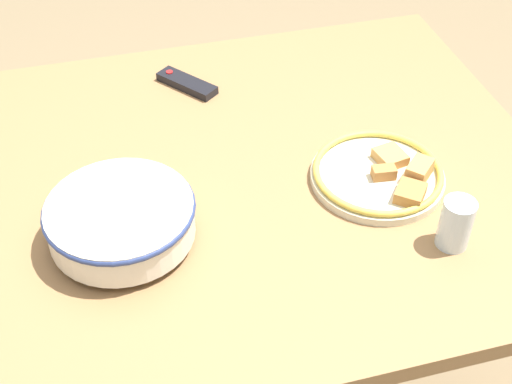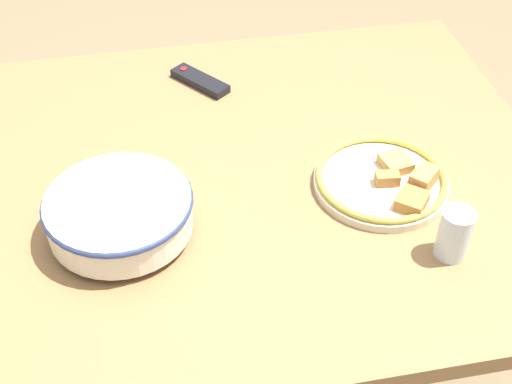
% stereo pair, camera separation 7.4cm
% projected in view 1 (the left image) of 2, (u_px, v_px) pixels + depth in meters
% --- Properties ---
extents(ground_plane, '(8.00, 8.00, 0.00)m').
position_uv_depth(ground_plane, '(243.00, 370.00, 2.00)').
color(ground_plane, '#7F6B4C').
extents(dining_table, '(1.32, 1.08, 0.73)m').
position_uv_depth(dining_table, '(239.00, 199.00, 1.56)').
color(dining_table, olive).
rests_on(dining_table, ground_plane).
extents(noodle_bowl, '(0.28, 0.28, 0.09)m').
position_uv_depth(noodle_bowl, '(121.00, 219.00, 1.33)').
color(noodle_bowl, silver).
rests_on(noodle_bowl, dining_table).
extents(food_plate, '(0.28, 0.28, 0.05)m').
position_uv_depth(food_plate, '(380.00, 174.00, 1.48)').
color(food_plate, beige).
rests_on(food_plate, dining_table).
extents(tv_remote, '(0.14, 0.16, 0.02)m').
position_uv_depth(tv_remote, '(187.00, 83.00, 1.74)').
color(tv_remote, black).
rests_on(tv_remote, dining_table).
extents(drinking_glass, '(0.06, 0.06, 0.10)m').
position_uv_depth(drinking_glass, '(456.00, 224.00, 1.32)').
color(drinking_glass, silver).
rests_on(drinking_glass, dining_table).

